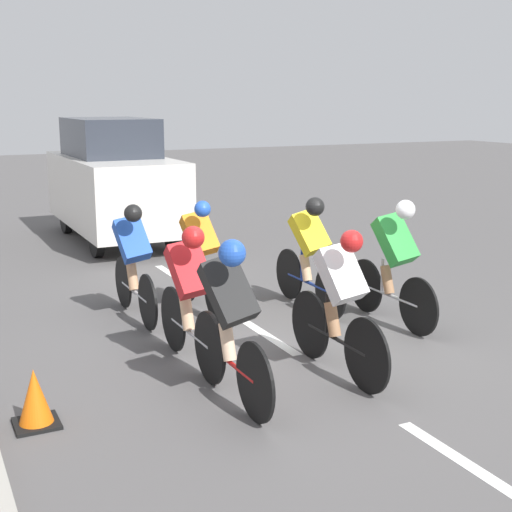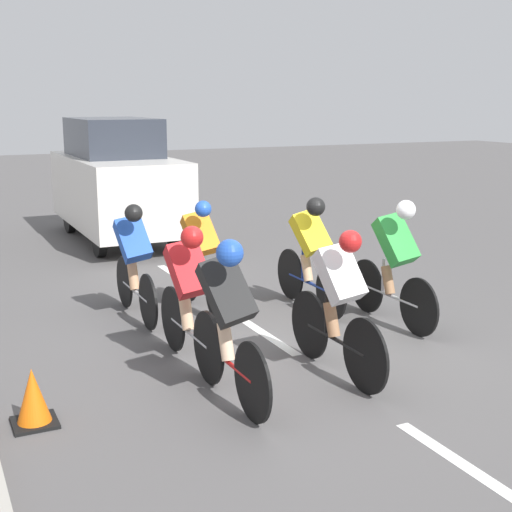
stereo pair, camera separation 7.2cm
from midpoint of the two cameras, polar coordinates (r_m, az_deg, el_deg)
The scene contains 13 objects.
ground_plane at distance 7.77m, azimuth 2.77°, elevation -7.43°, with size 60.00×60.00×0.00m, color #565454.
lane_stripe_near at distance 5.72m, azimuth 16.32°, elevation -15.53°, with size 0.12×1.40×0.01m, color white.
lane_stripe_mid at distance 8.16m, azimuth 1.20°, elevation -6.41°, with size 0.12×1.40×0.01m, color white.
lane_stripe_far at distance 11.00m, azimuth -6.32°, elevation -1.51°, with size 0.12×1.40×0.01m, color white.
cyclist_white at distance 6.83m, azimuth 6.91°, elevation -3.55°, with size 0.39×1.73×1.49m.
cyclist_black at distance 6.16m, azimuth -1.93°, elevation -4.84°, with size 0.44×1.66×1.54m.
cyclist_blue at distance 8.69m, azimuth -9.50°, elevation -0.22°, with size 0.40×1.70×1.46m.
cyclist_orange at distance 8.90m, azimuth -4.20°, elevation 0.17°, with size 0.40×1.66×1.46m.
cyclist_green at distance 8.50m, azimuth 11.29°, elevation -0.26°, with size 0.41×1.72×1.54m.
cyclist_red at distance 7.02m, azimuth -5.10°, elevation -3.02°, with size 0.39×1.71×1.49m.
cyclist_yellow at distance 8.96m, azimuth 4.62°, elevation 0.46°, with size 0.43×1.73×1.49m.
support_car at distance 13.72m, azimuth -10.95°, elevation 5.92°, with size 1.70×4.08×2.30m.
traffic_cone at distance 6.24m, azimuth -17.08°, elevation -10.79°, with size 0.36×0.36×0.49m.
Camera 2 is at (3.45, 6.44, 2.64)m, focal length 50.00 mm.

